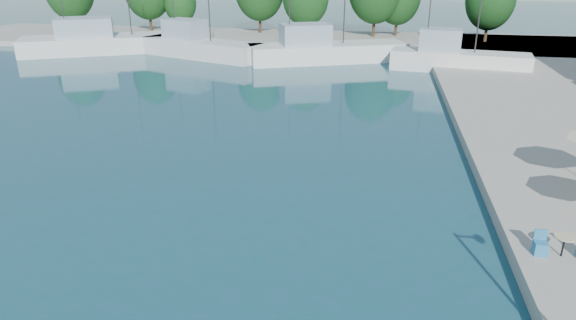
% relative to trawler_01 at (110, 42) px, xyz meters
% --- Properties ---
extents(quay_far, '(90.00, 16.00, 0.60)m').
position_rel_trawler_01_xyz_m(quay_far, '(20.60, 9.45, -0.77)').
color(quay_far, '#A7A297').
rests_on(quay_far, ground).
extents(trawler_01, '(19.66, 13.26, 10.20)m').
position_rel_trawler_01_xyz_m(trawler_01, '(0.00, 0.00, 0.00)').
color(trawler_01, silver).
rests_on(trawler_01, ground).
extents(trawler_02, '(14.25, 8.49, 10.20)m').
position_rel_trawler_01_xyz_m(trawler_02, '(10.78, -1.29, 0.00)').
color(trawler_02, silver).
rests_on(trawler_02, ground).
extents(trawler_03, '(16.22, 9.70, 10.20)m').
position_rel_trawler_01_xyz_m(trawler_03, '(24.17, -1.65, 0.00)').
color(trawler_03, white).
rests_on(trawler_03, ground).
extents(trawler_04, '(12.68, 5.07, 10.20)m').
position_rel_trawler_01_xyz_m(trawler_04, '(36.71, -4.04, 0.00)').
color(trawler_04, silver).
rests_on(trawler_04, ground).
extents(tree_03, '(4.26, 4.26, 6.30)m').
position_rel_trawler_01_xyz_m(tree_03, '(3.28, 13.56, 3.16)').
color(tree_03, '#3F2B19').
rests_on(tree_03, quay_far).
extents(cafe_table_02, '(1.82, 0.70, 0.76)m').
position_rel_trawler_01_xyz_m(cafe_table_02, '(36.11, -37.44, -0.18)').
color(cafe_table_02, black).
rests_on(cafe_table_02, quay_right).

